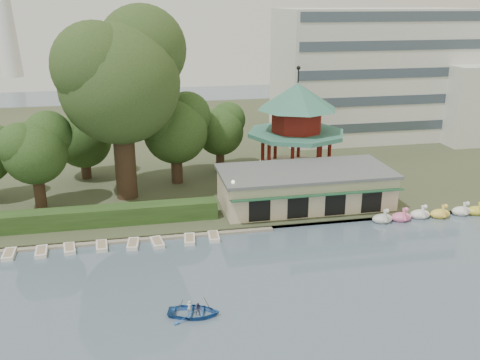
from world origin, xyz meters
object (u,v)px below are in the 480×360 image
object	(u,v)px
pavilion	(297,120)
rowboat_with_passengers	(194,309)
boathouse	(305,187)
dock	(96,241)
big_tree	(121,73)

from	to	relation	value
pavilion	rowboat_with_passengers	size ratio (longest dim) A/B	2.26
boathouse	rowboat_with_passengers	distance (m)	23.77
dock	pavilion	bearing A→B (deg)	31.66
pavilion	rowboat_with_passengers	bearing A→B (deg)	-119.60
big_tree	rowboat_with_passengers	bearing A→B (deg)	-79.97
boathouse	big_tree	bearing A→B (deg)	161.67
boathouse	big_tree	size ratio (longest dim) A/B	0.89
pavilion	big_tree	world-z (taller)	big_tree
dock	pavilion	size ratio (longest dim) A/B	2.52
pavilion	big_tree	distance (m)	22.23
rowboat_with_passengers	dock	bearing A→B (deg)	118.43
pavilion	dock	bearing A→B (deg)	-148.34
dock	pavilion	world-z (taller)	pavilion
boathouse	pavilion	distance (m)	11.43
boathouse	pavilion	bearing A→B (deg)	78.72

